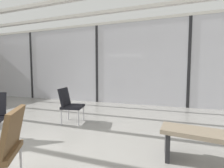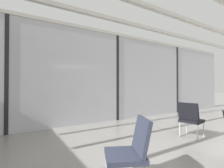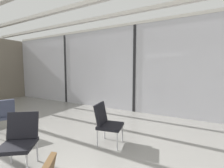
% 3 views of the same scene
% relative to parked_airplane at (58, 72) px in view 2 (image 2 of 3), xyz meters
% --- Properties ---
extents(glass_curtain_wall, '(14.00, 0.08, 3.19)m').
position_rel_parked_airplane_xyz_m(glass_curtain_wall, '(0.71, -6.22, -0.62)').
color(glass_curtain_wall, silver).
rests_on(glass_curtain_wall, ground).
extents(window_mullion_0, '(0.10, 0.12, 3.19)m').
position_rel_parked_airplane_xyz_m(window_mullion_0, '(-2.79, -6.22, -0.62)').
color(window_mullion_0, black).
rests_on(window_mullion_0, ground).
extents(window_mullion_1, '(0.10, 0.12, 3.19)m').
position_rel_parked_airplane_xyz_m(window_mullion_1, '(0.71, -6.22, -0.62)').
color(window_mullion_1, black).
rests_on(window_mullion_1, ground).
extents(window_mullion_2, '(0.10, 0.12, 3.19)m').
position_rel_parked_airplane_xyz_m(window_mullion_2, '(4.21, -6.22, -0.62)').
color(window_mullion_2, black).
rests_on(window_mullion_2, ground).
extents(parked_airplane, '(14.43, 4.43, 4.43)m').
position_rel_parked_airplane_xyz_m(parked_airplane, '(0.00, 0.00, 0.00)').
color(parked_airplane, silver).
rests_on(parked_airplane, ground).
extents(lounge_chair_1, '(0.61, 0.58, 0.87)m').
position_rel_parked_airplane_xyz_m(lounge_chair_1, '(1.12, -8.91, -1.72)').
color(lounge_chair_1, black).
rests_on(lounge_chair_1, ground).
extents(lounge_chair_2, '(0.68, 0.66, 0.87)m').
position_rel_parked_airplane_xyz_m(lounge_chair_2, '(-1.36, -9.70, -1.72)').
color(lounge_chair_2, '#33384C').
rests_on(lounge_chair_2, ground).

